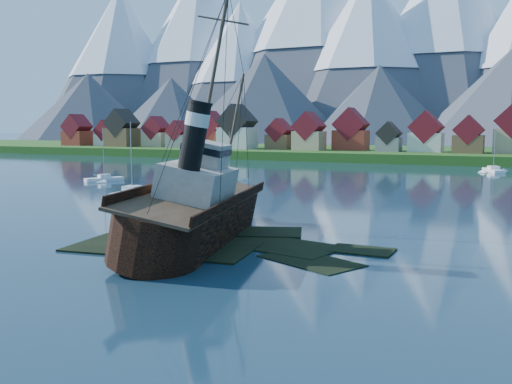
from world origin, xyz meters
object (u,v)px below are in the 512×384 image
at_px(sailboat_c, 230,180).
at_px(tugboat_wreck, 200,209).
at_px(sailboat_a, 132,193).
at_px(sailboat_b, 104,180).
at_px(sailboat_e, 493,171).

bearing_deg(sailboat_c, tugboat_wreck, -93.70).
relative_size(sailboat_a, sailboat_b, 1.09).
distance_m(sailboat_b, sailboat_e, 97.56).
height_order(tugboat_wreck, sailboat_b, tugboat_wreck).
distance_m(tugboat_wreck, sailboat_c, 62.77).
bearing_deg(tugboat_wreck, sailboat_b, 124.85).
bearing_deg(sailboat_b, sailboat_c, 51.67).
height_order(sailboat_c, sailboat_e, sailboat_e).
xyz_separation_m(sailboat_a, sailboat_b, (-21.05, 17.75, -0.01)).
distance_m(sailboat_a, sailboat_e, 96.58).
height_order(sailboat_b, sailboat_e, sailboat_e).
distance_m(tugboat_wreck, sailboat_e, 111.03).
xyz_separation_m(tugboat_wreck, sailboat_a, (-30.56, 28.43, -2.98)).
bearing_deg(tugboat_wreck, sailboat_e, 64.47).
xyz_separation_m(tugboat_wreck, sailboat_c, (-26.51, 56.82, -3.02)).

